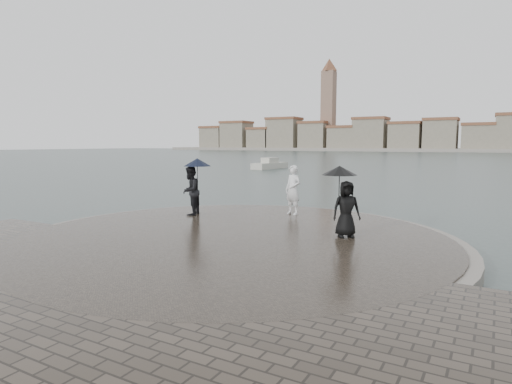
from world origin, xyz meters
The scene contains 8 objects.
ground centered at (0.00, 0.00, 0.00)m, with size 400.00×400.00×0.00m, color #2B3835.
kerb_ring centered at (0.00, 3.50, 0.16)m, with size 12.50×12.50×0.32m, color gray.
quay_tip centered at (0.00, 3.50, 0.18)m, with size 11.90×11.90×0.36m, color #2D261E.
statue centered at (-0.03, 7.55, 1.25)m, with size 0.65×0.43×1.79m, color white.
visitor_left centered at (-3.11, 5.64, 1.46)m, with size 1.18×1.10×2.04m.
visitor_right centered at (2.75, 4.85, 1.45)m, with size 1.19×1.01×1.95m.
far_skyline centered at (-6.29, 160.71, 5.61)m, with size 260.00×20.00×37.00m.
boats centered at (1.75, 40.80, 0.38)m, with size 41.02×10.24×1.50m.
Camera 1 is at (6.36, -6.45, 2.92)m, focal length 30.00 mm.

